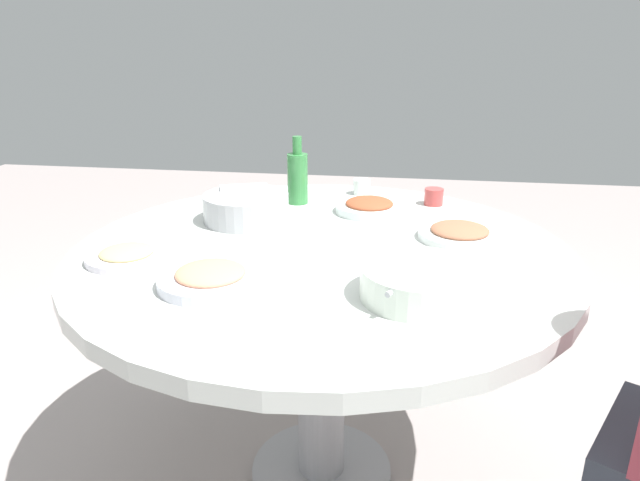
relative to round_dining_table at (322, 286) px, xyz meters
The scene contains 11 objects.
ground 0.66m from the round_dining_table, ahead, with size 8.00×8.00×0.00m, color #9C918F.
round_dining_table is the anchor object (origin of this frame).
rice_bowl 0.36m from the round_dining_table, 53.99° to the left, with size 0.26×0.26×0.09m.
soup_bowl 0.41m from the round_dining_table, 137.60° to the right, with size 0.26×0.26×0.07m.
dish_noodles 0.52m from the round_dining_table, 109.72° to the left, with size 0.21×0.21×0.03m.
dish_shrimp 0.38m from the round_dining_table, 142.97° to the left, with size 0.24×0.24×0.05m.
dish_stirfry 0.38m from the round_dining_table, 17.68° to the right, with size 0.22×0.22×0.05m.
dish_tofu_braise 0.42m from the round_dining_table, 72.60° to the right, with size 0.23×0.23×0.04m.
green_bottle 0.48m from the round_dining_table, 19.12° to the left, with size 0.07×0.07×0.23m.
tea_cup_near 0.57m from the round_dining_table, 34.86° to the right, with size 0.06×0.06×0.06m, color #BF4643.
tea_cup_far 0.57m from the round_dining_table, ahead, with size 0.06×0.06×0.05m, color white.
Camera 1 is at (-1.44, -0.21, 1.32)m, focal length 32.10 mm.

